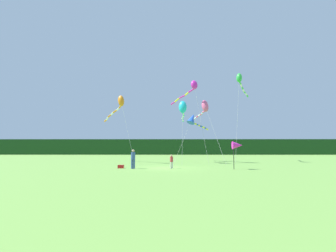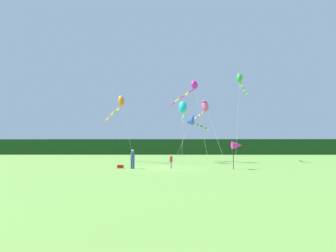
# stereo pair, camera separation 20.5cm
# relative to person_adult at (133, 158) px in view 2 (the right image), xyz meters

# --- Properties ---
(ground_plane) EXTENTS (120.00, 120.00, 0.00)m
(ground_plane) POSITION_rel_person_adult_xyz_m (3.09, 0.82, -0.96)
(ground_plane) COLOR #6B9E42
(distant_treeline) EXTENTS (108.00, 2.21, 4.18)m
(distant_treeline) POSITION_rel_person_adult_xyz_m (3.09, 45.82, 1.13)
(distant_treeline) COLOR #193D19
(distant_treeline) RESTS_ON ground
(person_adult) EXTENTS (0.38, 0.38, 1.72)m
(person_adult) POSITION_rel_person_adult_xyz_m (0.00, 0.00, 0.00)
(person_adult) COLOR #334C8C
(person_adult) RESTS_ON ground
(person_child) EXTENTS (0.27, 0.27, 1.25)m
(person_child) POSITION_rel_person_adult_xyz_m (3.47, 0.16, -0.26)
(person_child) COLOR silver
(person_child) RESTS_ON ground
(cooler_box) EXTENTS (0.54, 0.35, 0.30)m
(cooler_box) POSITION_rel_person_adult_xyz_m (-1.18, 0.47, -0.81)
(cooler_box) COLOR red
(cooler_box) RESTS_ON ground
(banner_flag_pole) EXTENTS (0.90, 0.70, 2.55)m
(banner_flag_pole) POSITION_rel_person_adult_xyz_m (9.27, -0.55, 1.11)
(banner_flag_pole) COLOR black
(banner_flag_pole) RESTS_ON ground
(kite_cyan) EXTENTS (1.07, 6.27, 7.73)m
(kite_cyan) POSITION_rel_person_adult_xyz_m (4.91, 7.88, 5.80)
(kite_cyan) COLOR #B2B2B2
(kite_cyan) RESTS_ON ground
(kite_magenta) EXTENTS (4.38, 8.22, 10.65)m
(kite_magenta) POSITION_rel_person_adult_xyz_m (6.10, 9.75, 8.75)
(kite_magenta) COLOR #B2B2B2
(kite_magenta) RESTS_ON ground
(kite_rainbow) EXTENTS (3.17, 7.20, 8.20)m
(kite_rainbow) POSITION_rel_person_adult_xyz_m (7.82, 9.57, 6.20)
(kite_rainbow) COLOR #B2B2B2
(kite_rainbow) RESTS_ON ground
(kite_orange) EXTENTS (5.67, 8.05, 8.50)m
(kite_orange) POSITION_rel_person_adult_xyz_m (-3.14, 8.55, 6.43)
(kite_orange) COLOR #B2B2B2
(kite_orange) RESTS_ON ground
(kite_green) EXTENTS (4.21, 7.72, 12.02)m
(kite_green) POSITION_rel_person_adult_xyz_m (12.97, 10.97, 10.08)
(kite_green) COLOR #B2B2B2
(kite_green) RESTS_ON ground
(kite_blue) EXTENTS (5.01, 4.27, 6.67)m
(kite_blue) POSITION_rel_person_adult_xyz_m (6.42, 10.93, 4.78)
(kite_blue) COLOR #B2B2B2
(kite_blue) RESTS_ON ground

